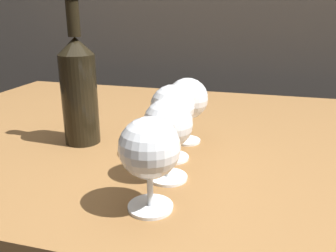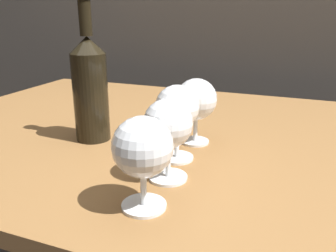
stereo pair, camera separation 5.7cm
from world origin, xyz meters
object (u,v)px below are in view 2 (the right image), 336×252
Objects in this scene: wine_glass_merlot at (143,149)px; wine_glass_chardonnay at (168,126)px; wine_bottle at (90,87)px; wine_glass_pinot at (196,100)px; wine_glass_white at (177,108)px.

wine_glass_chardonnay is (-0.00, 0.10, 0.00)m from wine_glass_merlot.
wine_glass_pinot is at bearing 15.32° from wine_bottle.
wine_bottle is (-0.23, 0.22, 0.03)m from wine_glass_merlot.
wine_glass_white is (-0.01, 0.18, 0.01)m from wine_glass_merlot.
wine_glass_chardonnay is 0.09m from wine_glass_white.
wine_glass_chardonnay is 0.97× the size of wine_glass_white.
wine_bottle is at bearing -164.68° from wine_glass_pinot.
wine_glass_merlot is 0.28m from wine_glass_pinot.
wine_glass_chardonnay is 0.26m from wine_bottle.
wine_bottle reaches higher than wine_glass_merlot.
wine_bottle is at bearing 152.19° from wine_glass_chardonnay.
wine_glass_merlot is at bearing -89.99° from wine_glass_chardonnay.
wine_glass_chardonnay is 1.00× the size of wine_glass_pinot.
wine_bottle is (-0.22, -0.06, 0.02)m from wine_glass_pinot.
wine_glass_chardonnay reaches higher than wine_glass_merlot.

